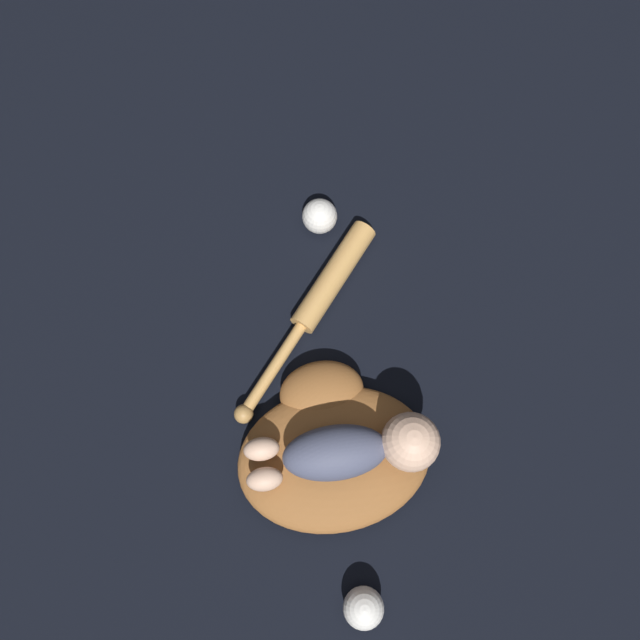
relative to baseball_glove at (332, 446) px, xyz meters
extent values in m
plane|color=black|center=(0.01, 0.03, -0.04)|extent=(6.00, 6.00, 0.00)
ellipsoid|color=#935B2D|center=(0.00, -0.02, 0.00)|extent=(0.39, 0.30, 0.08)
ellipsoid|color=#935B2D|center=(-0.01, 0.11, 0.00)|extent=(0.18, 0.14, 0.08)
ellipsoid|color=#4C516B|center=(0.00, -0.02, 0.08)|extent=(0.19, 0.10, 0.09)
sphere|color=beige|center=(0.14, -0.02, 0.09)|extent=(0.11, 0.11, 0.11)
ellipsoid|color=beige|center=(-0.13, 0.00, 0.06)|extent=(0.07, 0.04, 0.04)
ellipsoid|color=beige|center=(-0.13, -0.05, 0.06)|extent=(0.07, 0.04, 0.04)
cylinder|color=tan|center=(0.04, 0.35, -0.01)|extent=(0.20, 0.24, 0.05)
cylinder|color=tan|center=(-0.10, 0.16, -0.01)|extent=(0.15, 0.18, 0.02)
sphere|color=#B68649|center=(-0.16, 0.08, -0.01)|extent=(0.04, 0.04, 0.04)
sphere|color=white|center=(0.02, 0.49, 0.00)|extent=(0.08, 0.08, 0.08)
sphere|color=white|center=(0.03, -0.29, 0.00)|extent=(0.07, 0.07, 0.07)
camera|label=1|loc=(-0.04, -0.14, 1.20)|focal=35.00mm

